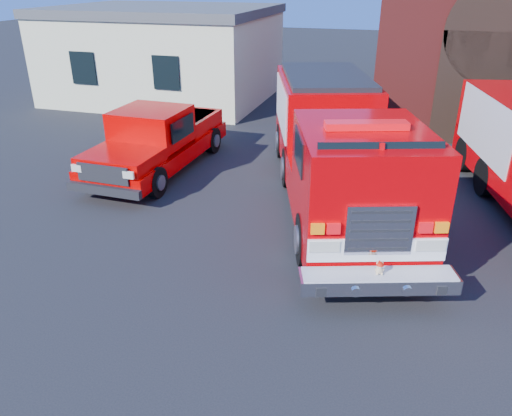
% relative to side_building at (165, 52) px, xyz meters
% --- Properties ---
extents(ground, '(100.00, 100.00, 0.00)m').
position_rel_side_building_xyz_m(ground, '(9.00, -13.00, -2.20)').
color(ground, black).
rests_on(ground, ground).
extents(side_building, '(10.20, 8.20, 4.35)m').
position_rel_side_building_xyz_m(side_building, '(0.00, 0.00, 0.00)').
color(side_building, beige).
rests_on(side_building, ground).
extents(fire_engine, '(5.75, 10.37, 3.08)m').
position_rel_side_building_xyz_m(fire_engine, '(10.10, -10.40, -0.61)').
color(fire_engine, black).
rests_on(fire_engine, ground).
extents(pickup_truck, '(2.40, 6.30, 2.04)m').
position_rel_side_building_xyz_m(pickup_truck, '(4.35, -9.60, -1.24)').
color(pickup_truck, black).
rests_on(pickup_truck, ground).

